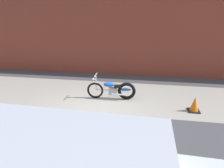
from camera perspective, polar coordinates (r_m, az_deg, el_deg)
ground_plane at (r=6.84m, az=-5.16°, el=-8.66°), size 80.00×80.00×0.00m
sidewalk_slab at (r=8.39m, az=-2.19°, el=-3.17°), size 36.00×3.50×0.01m
brick_building_wall at (r=11.17m, az=1.33°, el=16.39°), size 36.00×0.50×5.30m
motorcycle_blue at (r=7.82m, az=0.78°, el=-1.75°), size 2.01×0.58×1.03m
traffic_cone at (r=7.45m, az=23.35°, el=-5.73°), size 0.40×0.40×0.55m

